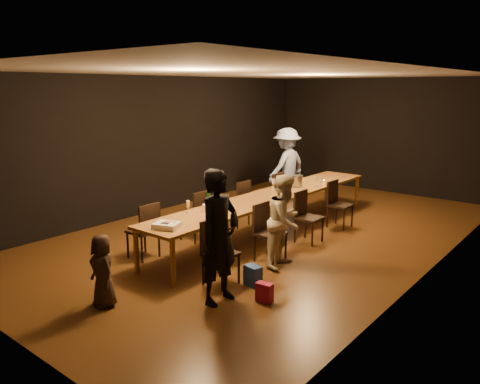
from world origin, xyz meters
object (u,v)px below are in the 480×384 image
Objects in this scene: chair_left_3 at (271,193)px; man_blue at (287,166)px; plate_stack at (208,208)px; child at (103,270)px; chair_right_0 at (221,253)px; woman_birthday at (219,237)px; chair_right_3 at (340,205)px; chair_left_2 at (236,203)px; chair_right_2 at (309,217)px; chair_left_0 at (143,230)px; woman_tan at (285,221)px; chair_left_1 at (195,215)px; champagne_bottle at (208,195)px; table at (271,198)px; chair_right_1 at (270,233)px; ice_bucket at (298,181)px; birthday_cake at (167,225)px.

man_blue is (-0.30, 1.07, 0.44)m from chair_left_3.
child is at bearing -83.82° from plate_stack.
chair_right_0 is 0.53× the size of woman_birthday.
chair_right_3 is 1.00× the size of chair_left_2.
chair_right_2 is 2.94m from chair_left_0.
woman_birthday is 1.21× the size of woman_tan.
chair_left_1 is 2.71× the size of champagne_bottle.
chair_left_1 is (-0.85, -1.20, -0.24)m from table.
woman_tan is (2.00, -0.04, 0.26)m from chair_left_1.
man_blue is at bearing 25.93° from woman_tan.
table is 1.69m from woman_tan.
chair_right_1 and chair_left_1 have the same top height.
chair_right_2 is 1.00× the size of chair_left_2.
chair_left_3 is at bearing 112.07° from child.
woman_tan reaches higher than chair_right_1.
chair_left_1 is 0.64× the size of woman_tan.
woman_birthday is at bearing -128.32° from chair_left_1.
ice_bucket is (0.36, 2.31, -0.05)m from champagne_bottle.
chair_left_2 is at bearing -90.00° from chair_right_2.
plate_stack is (1.03, -3.88, -0.10)m from man_blue.
chair_left_1 is at bearing 101.41° from birthday_cake.
chair_right_3 and chair_left_3 have the same top height.
chair_left_0 is at bearing 78.42° from woman_birthday.
plate_stack is at bearing -67.14° from chair_right_1.
chair_right_0 and chair_right_3 have the same top height.
chair_left_1 is at bearing 9.01° from man_blue.
chair_left_0 is 1.00× the size of chair_left_3.
chair_right_3 is (0.00, 2.40, 0.00)m from chair_right_1.
chair_right_1 is 1.00× the size of chair_right_3.
champagne_bottle reaches higher than chair_right_3.
woman_tan reaches higher than chair_right_0.
chair_right_1 is at bearing 22.86° from plate_stack.
ice_bucket is at bearing 91.77° from table.
child reaches higher than chair_left_3.
man_blue is at bearing 131.24° from ice_bucket.
child is 2.77× the size of champagne_bottle.
chair_left_2 is at bearing -54.78° from chair_right_3.
chair_right_1 is 2.08m from chair_left_0.
chair_right_0 is at bearing -0.00° from chair_right_3.
woman_tan reaches higher than birthday_cake.
chair_left_1 is 2.02m from woman_tan.
champagne_bottle is at bearing -160.72° from chair_left_2.
ice_bucket is at bearing 17.73° from woman_birthday.
plate_stack is at bearing -91.94° from ice_bucket.
champagne_bottle is at bearing 132.77° from plate_stack.
champagne_bottle reaches higher than table.
champagne_bottle is at bearing 46.46° from woman_birthday.
man_blue is at bearing -138.60° from chair_right_2.
chair_left_3 is 2.14× the size of birthday_cake.
woman_birthday is at bearing 6.96° from chair_right_2.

